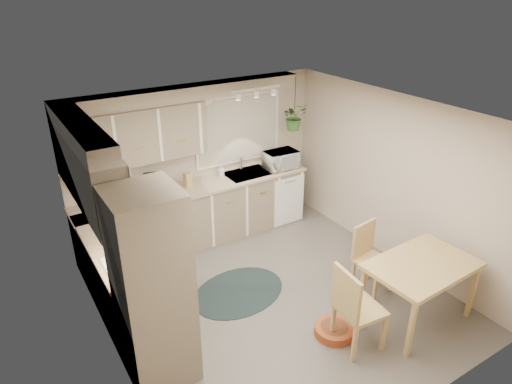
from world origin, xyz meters
TOP-DOWN VIEW (x-y plane):
  - floor at (0.00, 0.00)m, footprint 4.20×4.20m
  - ceiling at (0.00, 0.00)m, footprint 4.20×4.20m
  - wall_back at (0.00, 2.10)m, footprint 4.00×0.04m
  - wall_front at (0.00, -2.10)m, footprint 4.00×0.04m
  - wall_left at (-2.00, 0.00)m, footprint 0.04×4.20m
  - wall_right at (2.00, 0.00)m, footprint 0.04×4.20m
  - base_cab_left at (-1.70, 0.88)m, footprint 0.60×1.85m
  - base_cab_back at (-0.20, 1.80)m, footprint 3.60×0.60m
  - counter_left at (-1.69, 0.88)m, footprint 0.64×1.89m
  - counter_back at (-0.20, 1.79)m, footprint 3.64×0.64m
  - oven_stack at (-1.68, -0.38)m, footprint 0.65×0.65m
  - wall_oven_face at (-1.35, -0.38)m, footprint 0.02×0.56m
  - upper_cab_left at (-1.82, 1.00)m, footprint 0.35×2.00m
  - upper_cab_back at (-1.00, 1.93)m, footprint 2.00×0.35m
  - soffit_left at (-1.85, 1.00)m, footprint 0.30×2.00m
  - soffit_back at (-0.20, 1.95)m, footprint 3.60×0.30m
  - cooktop at (-1.68, 0.30)m, footprint 0.52×0.58m
  - range_hood at (-1.70, 0.30)m, footprint 0.40×0.60m
  - window_blinds at (0.70, 2.07)m, footprint 1.40×0.02m
  - window_frame at (0.70, 2.08)m, footprint 1.50×0.02m
  - sink at (0.70, 1.80)m, footprint 0.70×0.48m
  - dishwasher_front at (1.30, 1.49)m, footprint 0.58×0.02m
  - track_light_bar at (0.70, 1.55)m, footprint 0.80×0.04m
  - wall_clock at (0.15, 2.07)m, footprint 0.30×0.03m
  - dining_table at (1.23, -1.22)m, footprint 1.28×0.89m
  - chair_left at (0.34, -1.16)m, footprint 0.53×0.53m
  - chair_back at (1.18, -0.54)m, footprint 0.49×0.49m
  - braided_rug at (-0.33, 0.34)m, footprint 1.42×1.15m
  - pet_bed at (0.22, -0.92)m, footprint 0.57×0.57m
  - microwave at (1.26, 1.70)m, footprint 0.53×0.30m
  - soap_bottle at (0.30, 1.95)m, footprint 0.09×0.18m
  - hanging_plant at (1.50, 1.70)m, footprint 0.42×0.46m
  - coffee_maker at (-0.87, 1.80)m, footprint 0.23×0.26m
  - toaster at (-0.68, 1.82)m, footprint 0.32×0.23m
  - knife_block at (-0.31, 1.85)m, footprint 0.11×0.11m

SIDE VIEW (x-z plane):
  - floor at x=0.00m, z-range 0.00..0.00m
  - braided_rug at x=-0.33m, z-range 0.00..0.01m
  - pet_bed at x=0.22m, z-range 0.00..0.11m
  - dining_table at x=1.23m, z-range 0.00..0.78m
  - dishwasher_front at x=1.30m, z-range 0.01..0.84m
  - base_cab_left at x=-1.70m, z-range 0.00..0.90m
  - base_cab_back at x=-0.20m, z-range 0.00..0.90m
  - chair_back at x=1.18m, z-range 0.00..0.93m
  - chair_left at x=0.34m, z-range 0.00..1.03m
  - sink at x=0.70m, z-range 0.85..0.95m
  - counter_left at x=-1.69m, z-range 0.90..0.94m
  - counter_back at x=-0.20m, z-range 0.90..0.94m
  - cooktop at x=-1.68m, z-range 0.93..0.95m
  - soap_bottle at x=0.30m, z-range 0.94..1.02m
  - toaster at x=-0.68m, z-range 0.94..1.11m
  - knife_block at x=-0.31m, z-range 0.94..1.16m
  - oven_stack at x=-1.68m, z-range 0.00..2.10m
  - wall_oven_face at x=-1.35m, z-range 0.76..1.34m
  - coffee_maker at x=-0.87m, z-range 0.94..1.27m
  - microwave at x=1.26m, z-range 0.94..1.30m
  - wall_back at x=0.00m, z-range 0.00..2.40m
  - wall_front at x=0.00m, z-range 0.00..2.40m
  - wall_left at x=-2.00m, z-range 0.00..2.40m
  - wall_right at x=2.00m, z-range 0.00..2.40m
  - range_hood at x=-1.70m, z-range 1.33..1.47m
  - window_blinds at x=0.70m, z-range 1.10..2.10m
  - window_frame at x=0.70m, z-range 1.05..2.15m
  - hanging_plant at x=1.50m, z-range 1.55..1.88m
  - upper_cab_left at x=-1.82m, z-range 1.45..2.20m
  - upper_cab_back at x=-1.00m, z-range 1.45..2.20m
  - wall_clock at x=0.15m, z-range 2.03..2.33m
  - soffit_left at x=-1.85m, z-range 2.20..2.40m
  - soffit_back at x=-0.20m, z-range 2.20..2.40m
  - track_light_bar at x=0.70m, z-range 2.31..2.35m
  - ceiling at x=0.00m, z-range 2.40..2.40m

